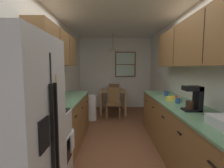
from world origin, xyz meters
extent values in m
plane|color=brown|center=(0.00, 1.00, 0.00)|extent=(12.00, 12.00, 0.00)
cube|color=white|center=(-1.35, 1.00, 1.27)|extent=(0.10, 9.00, 2.55)
cube|color=white|center=(1.35, 1.00, 1.27)|extent=(0.10, 9.00, 2.55)
cube|color=white|center=(0.00, 3.65, 1.27)|extent=(4.40, 0.10, 2.55)
cube|color=white|center=(0.00, 1.00, 2.59)|extent=(4.40, 9.00, 0.08)
cube|color=silver|center=(-0.94, -1.23, 0.86)|extent=(0.73, 0.74, 1.72)
cube|color=black|center=(-0.57, -1.23, 0.81)|extent=(0.01, 0.01, 1.55)
cube|color=black|center=(-0.55, -1.27, 0.81)|extent=(0.02, 0.02, 1.10)
cube|color=black|center=(-0.55, -1.19, 0.81)|extent=(0.02, 0.02, 1.10)
cube|color=black|center=(-0.56, -1.39, 1.03)|extent=(0.01, 0.15, 0.22)
cube|color=beige|center=(-0.57, -1.10, 1.39)|extent=(0.01, 0.05, 0.07)
cube|color=silver|center=(-0.99, -0.52, 0.45)|extent=(0.62, 0.66, 0.90)
cube|color=black|center=(-0.67, -0.52, 0.42)|extent=(0.01, 0.46, 0.30)
cube|color=silver|center=(-0.65, -0.52, 0.63)|extent=(0.02, 0.53, 0.02)
cube|color=black|center=(-0.99, -0.52, 0.91)|extent=(0.59, 0.63, 0.02)
cube|color=silver|center=(-1.27, -0.52, 1.00)|extent=(0.06, 0.66, 0.20)
cylinder|color=#2D2D2D|center=(-1.13, -0.66, 0.93)|extent=(0.15, 0.15, 0.01)
cylinder|color=#2D2D2D|center=(-1.13, -0.37, 0.93)|extent=(0.15, 0.15, 0.01)
cylinder|color=#2D2D2D|center=(-0.85, -0.66, 0.93)|extent=(0.15, 0.15, 0.01)
cylinder|color=#2D2D2D|center=(-0.85, -0.37, 0.93)|extent=(0.15, 0.15, 0.01)
cube|color=black|center=(-1.11, -0.52, 1.68)|extent=(0.38, 0.63, 0.35)
cube|color=black|center=(-0.92, -0.58, 1.68)|extent=(0.01, 0.38, 0.23)
cube|color=#2D2D33|center=(-0.92, -0.30, 1.68)|extent=(0.01, 0.13, 0.23)
cube|color=brown|center=(-1.00, 0.70, 0.43)|extent=(0.60, 1.74, 0.87)
cube|color=#60936B|center=(-1.00, 0.70, 0.89)|extent=(0.63, 1.76, 0.03)
cube|color=black|center=(-0.69, 0.11, 0.70)|extent=(0.02, 0.10, 0.01)
cube|color=black|center=(-0.69, 0.70, 0.70)|extent=(0.02, 0.10, 0.01)
cube|color=black|center=(-0.69, 1.28, 0.70)|extent=(0.02, 0.10, 0.01)
cube|color=brown|center=(-1.14, 0.65, 1.83)|extent=(0.32, 1.84, 0.62)
cube|color=#2D2319|center=(-0.98, 0.34, 1.83)|extent=(0.01, 0.01, 0.57)
cube|color=#2D2319|center=(-0.98, 0.95, 1.83)|extent=(0.01, 0.01, 0.57)
cube|color=brown|center=(1.00, 0.08, 0.43)|extent=(0.60, 3.19, 0.87)
cube|color=#60936B|center=(1.00, 0.08, 0.89)|extent=(0.63, 3.21, 0.03)
cube|color=black|center=(0.69, -1.19, 0.70)|extent=(0.02, 0.10, 0.01)
cube|color=black|center=(0.69, -0.56, 0.70)|extent=(0.02, 0.10, 0.01)
cube|color=black|center=(0.69, 0.08, 0.70)|extent=(0.02, 0.10, 0.01)
cube|color=black|center=(0.69, 0.72, 0.70)|extent=(0.02, 0.10, 0.01)
cube|color=black|center=(0.69, 1.36, 0.70)|extent=(0.02, 0.10, 0.01)
cube|color=brown|center=(1.14, 0.03, 1.85)|extent=(0.32, 2.89, 0.70)
cube|color=#2D2319|center=(0.98, -0.45, 1.85)|extent=(0.01, 0.01, 0.64)
cube|color=#2D2319|center=(0.98, 0.51, 1.85)|extent=(0.01, 0.01, 0.64)
cube|color=#A87F51|center=(-0.08, 2.83, 0.74)|extent=(0.81, 0.85, 0.03)
cube|color=#A87F51|center=(-0.46, 2.44, 0.36)|extent=(0.06, 0.06, 0.72)
cube|color=#A87F51|center=(0.30, 2.44, 0.36)|extent=(0.06, 0.06, 0.72)
cube|color=#A87F51|center=(-0.46, 3.23, 0.36)|extent=(0.06, 0.06, 0.72)
cube|color=#A87F51|center=(0.30, 3.23, 0.36)|extent=(0.06, 0.06, 0.72)
cube|color=brown|center=(-0.07, 2.13, 0.45)|extent=(0.42, 0.42, 0.04)
cube|color=brown|center=(-0.06, 2.31, 0.68)|extent=(0.37, 0.05, 0.45)
cylinder|color=brown|center=(0.10, 1.94, 0.22)|extent=(0.04, 0.04, 0.43)
cylinder|color=brown|center=(-0.26, 1.96, 0.22)|extent=(0.04, 0.04, 0.43)
cylinder|color=brown|center=(0.12, 2.30, 0.22)|extent=(0.04, 0.04, 0.43)
cylinder|color=brown|center=(-0.24, 2.32, 0.22)|extent=(0.04, 0.04, 0.43)
cube|color=brown|center=(-0.02, 3.54, 0.45)|extent=(0.43, 0.43, 0.04)
cube|color=brown|center=(-0.04, 3.36, 0.68)|extent=(0.37, 0.06, 0.45)
cylinder|color=brown|center=(-0.19, 3.73, 0.22)|extent=(0.04, 0.04, 0.43)
cylinder|color=brown|center=(0.17, 3.71, 0.22)|extent=(0.04, 0.04, 0.43)
cylinder|color=brown|center=(-0.22, 3.37, 0.22)|extent=(0.04, 0.04, 0.43)
cylinder|color=brown|center=(0.15, 3.34, 0.22)|extent=(0.04, 0.04, 0.43)
cylinder|color=black|center=(-0.08, 2.83, 2.32)|extent=(0.01, 0.01, 0.45)
cone|color=beige|center=(-0.08, 2.83, 2.05)|extent=(0.32, 0.32, 0.10)
sphere|color=white|center=(-0.08, 2.83, 2.07)|extent=(0.06, 0.06, 0.06)
cube|color=brown|center=(0.38, 3.58, 1.59)|extent=(0.75, 0.04, 0.91)
cube|color=#B2D1B7|center=(0.38, 3.56, 1.59)|extent=(0.67, 0.01, 0.83)
cube|color=brown|center=(0.38, 3.56, 1.59)|extent=(0.67, 0.02, 0.03)
cylinder|color=white|center=(-0.70, 2.09, 0.35)|extent=(0.29, 0.29, 0.70)
cylinder|color=#265999|center=(-1.00, 0.05, 0.97)|extent=(0.11, 0.11, 0.15)
cylinder|color=white|center=(-1.00, 0.05, 1.05)|extent=(0.11, 0.11, 0.02)
cube|color=white|center=(-0.64, -0.35, 0.50)|extent=(0.02, 0.16, 0.24)
cube|color=black|center=(0.95, -0.29, 0.91)|extent=(0.22, 0.18, 0.02)
cube|color=black|center=(1.03, -0.29, 1.07)|extent=(0.06, 0.18, 0.33)
cube|color=black|center=(0.95, -0.29, 1.20)|extent=(0.22, 0.18, 0.06)
cylinder|color=#331E14|center=(0.93, -0.29, 0.98)|extent=(0.11, 0.11, 0.11)
cylinder|color=#335999|center=(0.99, 0.86, 0.95)|extent=(0.08, 0.08, 0.10)
torus|color=#335999|center=(1.05, 0.86, 0.95)|extent=(0.05, 0.01, 0.05)
cylinder|color=#335999|center=(0.96, 0.19, 0.94)|extent=(0.08, 0.08, 0.09)
torus|color=#335999|center=(1.01, 0.19, 0.95)|extent=(0.05, 0.01, 0.05)
cylinder|color=#E5D14C|center=(0.97, 0.41, 0.93)|extent=(0.25, 0.25, 0.06)
cylinder|color=black|center=(0.97, 0.41, 0.95)|extent=(0.21, 0.21, 0.03)
sphere|color=red|center=(1.02, 0.41, 0.96)|extent=(0.06, 0.06, 0.06)
sphere|color=green|center=(0.95, 0.47, 0.96)|extent=(0.06, 0.06, 0.06)
sphere|color=yellow|center=(0.94, 0.36, 0.96)|extent=(0.06, 0.06, 0.06)
cylinder|color=#4C7299|center=(-0.11, 2.80, 0.78)|extent=(0.20, 0.20, 0.06)
camera|label=1|loc=(-0.11, -2.44, 1.48)|focal=26.31mm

